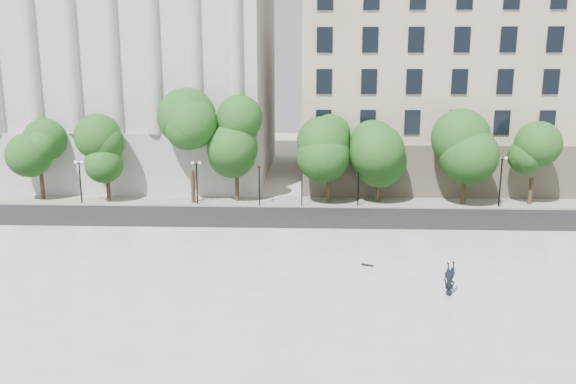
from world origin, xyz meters
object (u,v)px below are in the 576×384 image
(skateboard, at_px, (367,265))
(person_lying, at_px, (449,291))
(traffic_light_west, at_px, (259,166))
(traffic_light_east, at_px, (302,165))

(skateboard, bearing_deg, person_lying, -25.80)
(traffic_light_west, bearing_deg, skateboard, -64.08)
(traffic_light_east, distance_m, person_lying, 21.98)
(traffic_light_east, relative_size, skateboard, 5.77)
(traffic_light_west, xyz_separation_m, person_lying, (11.53, -20.31, -2.91))
(skateboard, bearing_deg, traffic_light_west, 138.93)
(traffic_light_west, xyz_separation_m, skateboard, (7.80, -16.05, -3.11))
(person_lying, bearing_deg, skateboard, 111.70)
(skateboard, bearing_deg, traffic_light_east, 127.32)
(person_lying, bearing_deg, traffic_light_east, 91.57)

